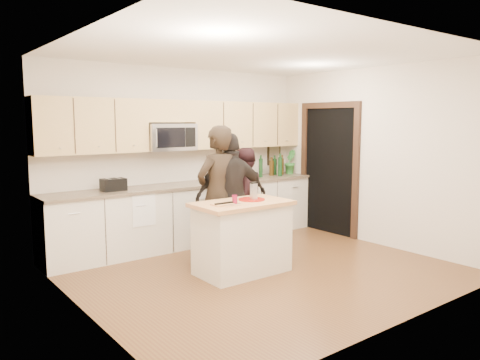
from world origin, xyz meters
TOP-DOWN VIEW (x-y plane):
  - floor at (0.00, 0.00)m, footprint 4.50×4.50m
  - room_shell at (0.00, 0.00)m, footprint 4.52×4.02m
  - back_cabinetry at (0.00, 1.69)m, footprint 4.50×0.66m
  - upper_cabinetry at (0.03, 1.83)m, footprint 4.50×0.33m
  - microwave at (-0.31, 1.80)m, footprint 0.76×0.41m
  - doorway at (2.23, 0.90)m, footprint 0.06×1.25m
  - framed_picture at (1.95, 1.98)m, footprint 0.30×0.03m
  - dish_towel at (-0.95, 1.50)m, footprint 0.34×0.60m
  - island at (-0.26, 0.08)m, footprint 1.20×0.71m
  - red_plate at (-0.08, 0.11)m, footprint 0.33×0.33m
  - box_grater at (-0.08, 0.07)m, footprint 0.09×0.06m
  - drink_glass at (-0.42, 0.02)m, footprint 0.06×0.06m
  - cutting_board at (-0.58, 0.04)m, footprint 0.25×0.17m
  - tongs at (-0.56, 0.02)m, footprint 0.27×0.03m
  - knife at (-0.53, -0.10)m, footprint 0.23×0.02m
  - toaster at (-1.25, 1.67)m, footprint 0.32×0.21m
  - bottle_cluster at (1.73, 1.70)m, footprint 0.64×0.31m
  - orchid at (2.10, 1.72)m, footprint 0.30×0.31m
  - woman_left at (-0.24, 0.63)m, footprint 0.73×0.54m
  - woman_center at (0.58, 1.13)m, footprint 0.83×0.71m
  - woman_right at (-0.01, 0.63)m, footprint 1.09×0.67m

SIDE VIEW (x-z plane):
  - floor at x=0.00m, z-range 0.00..0.00m
  - island at x=-0.26m, z-range 0.00..0.90m
  - back_cabinetry at x=0.00m, z-range 0.00..0.94m
  - woman_center at x=0.58m, z-range 0.00..1.49m
  - dish_towel at x=-0.95m, z-range 0.56..1.04m
  - woman_right at x=-0.01m, z-range 0.00..1.73m
  - red_plate at x=-0.08m, z-range 0.90..0.92m
  - cutting_board at x=-0.58m, z-range 0.90..0.92m
  - woman_left at x=-0.24m, z-range 0.00..1.83m
  - knife at x=-0.53m, z-range 0.92..0.92m
  - tongs at x=-0.56m, z-range 0.92..0.94m
  - drink_glass at x=-0.42m, z-range 0.90..1.01m
  - toaster at x=-1.25m, z-range 0.94..1.11m
  - box_grater at x=-0.08m, z-range 0.92..1.14m
  - bottle_cluster at x=1.73m, z-range 0.92..1.31m
  - orchid at x=2.10m, z-range 0.94..1.37m
  - doorway at x=2.23m, z-range 0.06..2.26m
  - framed_picture at x=1.95m, z-range 1.09..1.47m
  - microwave at x=-0.31m, z-range 1.45..1.85m
  - room_shell at x=0.00m, z-range 0.38..3.09m
  - upper_cabinetry at x=0.03m, z-range 1.47..2.22m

